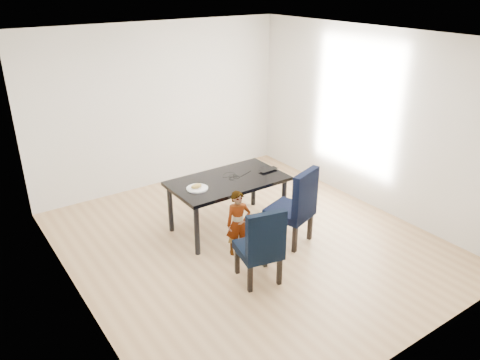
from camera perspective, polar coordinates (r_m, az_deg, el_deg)
floor at (r=6.46m, az=1.02°, el=-7.55°), size 4.50×5.00×0.01m
ceiling at (r=5.55m, az=1.23°, el=17.08°), size 4.50×5.00×0.01m
wall_back at (r=7.94m, az=-9.64°, el=8.86°), size 4.50×0.01×2.70m
wall_front at (r=4.28m, az=21.24°, el=-5.91°), size 4.50×0.01×2.70m
wall_left at (r=4.99m, az=-20.40°, el=-1.48°), size 0.01×5.00×2.70m
wall_right at (r=7.35m, az=15.64°, el=7.11°), size 0.01×5.00×2.70m
dining_table at (r=6.63m, az=-1.48°, el=-2.89°), size 1.60×0.90×0.75m
chair_left at (r=5.48m, az=2.25°, el=-7.70°), size 0.57×0.58×0.98m
chair_right at (r=6.26m, az=6.09°, el=-3.07°), size 0.66×0.67×1.08m
child at (r=5.99m, az=-0.21°, el=-5.30°), size 0.37×0.31×0.88m
plate at (r=6.21m, az=-5.23°, el=-1.01°), size 0.31×0.31×0.02m
sandwich at (r=6.18m, az=-5.34°, el=-0.73°), size 0.16×0.09×0.06m
laptop at (r=6.80m, az=3.25°, el=1.35°), size 0.30×0.20×0.02m
cable_tangle at (r=6.52m, az=-0.66°, el=0.29°), size 0.17×0.17×0.01m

